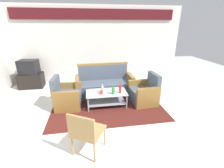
# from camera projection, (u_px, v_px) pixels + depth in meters

# --- Properties ---
(ground_plane) EXTENTS (14.00, 14.00, 0.00)m
(ground_plane) POSITION_uv_depth(u_px,v_px,m) (109.00, 122.00, 3.60)
(ground_plane) COLOR white
(wall_back) EXTENTS (6.52, 0.19, 2.80)m
(wall_back) POSITION_uv_depth(u_px,v_px,m) (97.00, 43.00, 5.87)
(wall_back) COLOR silver
(wall_back) RESTS_ON ground
(rug) EXTENTS (2.98, 2.20, 0.01)m
(rug) POSITION_uv_depth(u_px,v_px,m) (107.00, 104.00, 4.39)
(rug) COLOR #511E19
(rug) RESTS_ON ground
(couch) EXTENTS (1.82, 0.80, 0.96)m
(couch) POSITION_uv_depth(u_px,v_px,m) (104.00, 85.00, 4.92)
(couch) COLOR #4C5666
(couch) RESTS_ON rug
(armchair_left) EXTENTS (0.74, 0.79, 0.85)m
(armchair_left) POSITION_uv_depth(u_px,v_px,m) (67.00, 97.00, 4.17)
(armchair_left) COLOR #4C5666
(armchair_left) RESTS_ON rug
(armchair_right) EXTENTS (0.75, 0.81, 0.85)m
(armchair_right) POSITION_uv_depth(u_px,v_px,m) (144.00, 93.00, 4.39)
(armchair_right) COLOR #4C5666
(armchair_right) RESTS_ON rug
(coffee_table) EXTENTS (1.10, 0.60, 0.40)m
(coffee_table) POSITION_uv_depth(u_px,v_px,m) (106.00, 97.00, 4.22)
(coffee_table) COLOR silver
(coffee_table) RESTS_ON rug
(bottle_clear) EXTENTS (0.07, 0.07, 0.24)m
(bottle_clear) POSITION_uv_depth(u_px,v_px,m) (102.00, 89.00, 4.13)
(bottle_clear) COLOR silver
(bottle_clear) RESTS_ON coffee_table
(bottle_green) EXTENTS (0.08, 0.08, 0.23)m
(bottle_green) POSITION_uv_depth(u_px,v_px,m) (113.00, 91.00, 4.03)
(bottle_green) COLOR #2D8C38
(bottle_green) RESTS_ON coffee_table
(bottle_red) EXTENTS (0.06, 0.06, 0.30)m
(bottle_red) POSITION_uv_depth(u_px,v_px,m) (120.00, 89.00, 4.09)
(bottle_red) COLOR red
(bottle_red) RESTS_ON coffee_table
(cup) EXTENTS (0.08, 0.08, 0.10)m
(cup) POSITION_uv_depth(u_px,v_px,m) (101.00, 92.00, 4.05)
(cup) COLOR red
(cup) RESTS_ON coffee_table
(tv_stand) EXTENTS (0.80, 0.50, 0.52)m
(tv_stand) POSITION_uv_depth(u_px,v_px,m) (31.00, 80.00, 5.49)
(tv_stand) COLOR black
(tv_stand) RESTS_ON ground
(television) EXTENTS (0.66, 0.53, 0.48)m
(television) POSITION_uv_depth(u_px,v_px,m) (29.00, 67.00, 5.31)
(television) COLOR black
(television) RESTS_ON tv_stand
(wicker_chair) EXTENTS (0.65, 0.65, 0.84)m
(wicker_chair) POSITION_uv_depth(u_px,v_px,m) (86.00, 131.00, 2.53)
(wicker_chair) COLOR #AD844C
(wicker_chair) RESTS_ON ground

